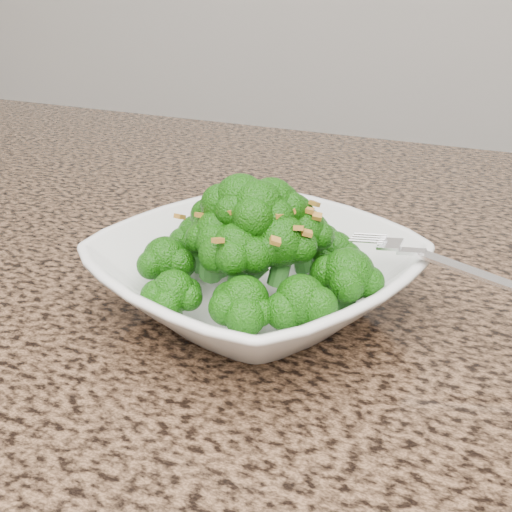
% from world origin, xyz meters
% --- Properties ---
extents(granite_counter, '(1.64, 1.04, 0.03)m').
position_xyz_m(granite_counter, '(0.00, 0.30, 0.89)').
color(granite_counter, brown).
rests_on(granite_counter, cabinet).
extents(bowl, '(0.33, 0.33, 0.06)m').
position_xyz_m(bowl, '(0.08, 0.22, 0.93)').
color(bowl, white).
rests_on(bowl, granite_counter).
extents(broccoli_pile, '(0.22, 0.22, 0.08)m').
position_xyz_m(broccoli_pile, '(0.08, 0.22, 1.00)').
color(broccoli_pile, '#195F0A').
rests_on(broccoli_pile, bowl).
extents(garlic_topping, '(0.13, 0.13, 0.01)m').
position_xyz_m(garlic_topping, '(0.08, 0.22, 1.04)').
color(garlic_topping, '#B27B2B').
rests_on(garlic_topping, broccoli_pile).
extents(fork, '(0.17, 0.03, 0.01)m').
position_xyz_m(fork, '(0.20, 0.24, 0.97)').
color(fork, silver).
rests_on(fork, bowl).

